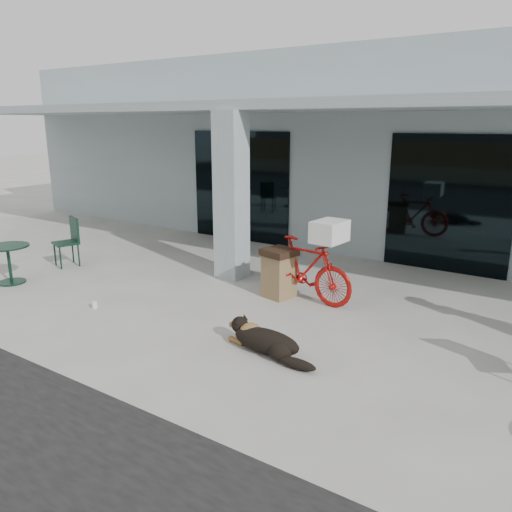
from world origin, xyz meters
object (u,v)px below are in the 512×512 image
Objects in this scene: bicycle at (304,269)px; dog at (266,340)px; trash_receptacle at (279,273)px; cafe_table_near at (9,264)px; cafe_chair_near at (66,242)px.

dog is (0.55, -2.05, -0.35)m from bicycle.
trash_receptacle is (-0.43, -0.10, -0.11)m from bicycle.
cafe_table_near is (-5.55, -0.16, 0.17)m from dog.
trash_receptacle is at bearing 28.45° from cafe_chair_near.
trash_receptacle is (-0.98, 1.95, 0.24)m from dog.
bicycle is 2.33× the size of cafe_table_near.
cafe_table_near is (-5.00, -2.20, -0.18)m from bicycle.
bicycle is 2.15m from dog.
bicycle is 5.47m from cafe_table_near.
bicycle reaches higher than cafe_chair_near.
bicycle reaches higher than trash_receptacle.
cafe_chair_near reaches higher than trash_receptacle.
cafe_table_near is 0.76× the size of cafe_chair_near.
cafe_chair_near reaches higher than cafe_table_near.
bicycle reaches higher than cafe_table_near.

